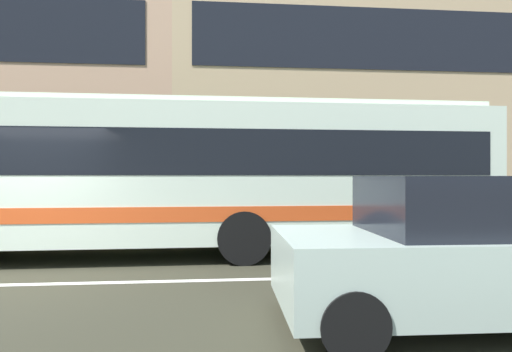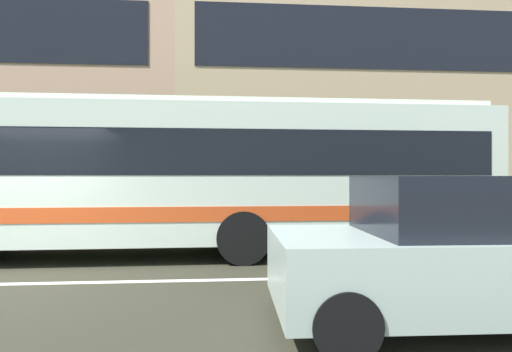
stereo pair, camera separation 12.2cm
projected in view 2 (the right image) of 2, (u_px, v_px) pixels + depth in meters
ground_plane at (2, 284)px, 6.58m from camera, size 160.00×160.00×0.00m
lane_centre_line at (2, 284)px, 6.58m from camera, size 60.00×0.16×0.01m
hedge_row_far at (27, 220)px, 12.25m from camera, size 16.52×1.10×0.78m
apartment_block_right at (364, 93)px, 22.80m from camera, size 18.51×11.77×12.11m
transit_bus at (205, 172)px, 9.09m from camera, size 11.92×2.70×3.15m
sedan_oncoming at (483, 253)px, 4.81m from camera, size 4.78×2.00×1.65m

